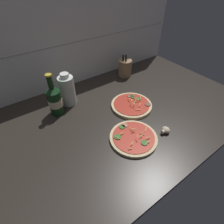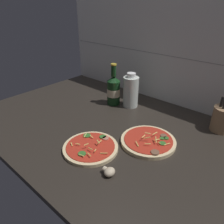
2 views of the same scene
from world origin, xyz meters
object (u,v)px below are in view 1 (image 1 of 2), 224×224
mushroom_left (166,130)px  utensil_crock (125,68)px  pizza_near (133,138)px  oil_bottle (67,90)px  beer_bottle (55,100)px  pizza_far (132,105)px

mushroom_left → utensil_crock: bearing=71.2°
pizza_near → oil_bottle: size_ratio=1.16×
pizza_near → mushroom_left: bearing=-20.8°
pizza_near → utensil_crock: bearing=55.4°
pizza_near → oil_bottle: (-12.87, 43.84, 8.24)cm
beer_bottle → mushroom_left: bearing=-50.3°
beer_bottle → mushroom_left: size_ratio=5.25×
utensil_crock → pizza_far: bearing=-122.2°
pizza_near → pizza_far: size_ratio=0.97×
pizza_far → utensil_crock: bearing=57.8°
mushroom_left → pizza_far: bearing=90.7°
oil_bottle → mushroom_left: bearing=-60.1°
beer_bottle → oil_bottle: bearing=24.6°
mushroom_left → beer_bottle: bearing=129.7°
pizza_near → mushroom_left: 16.92cm
pizza_near → utensil_crock: utensil_crock is taller
oil_bottle → utensil_crock: bearing=8.6°
pizza_near → beer_bottle: (-22.07, 39.62, 7.98)cm
pizza_near → beer_bottle: bearing=119.1°
pizza_near → oil_bottle: 46.42cm
utensil_crock → pizza_near: bearing=-124.6°
beer_bottle → mushroom_left: (37.88, -45.62, -7.29)cm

